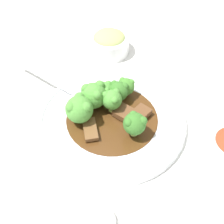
# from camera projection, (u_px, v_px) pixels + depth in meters

# --- Properties ---
(ground_plane) EXTENTS (4.00, 4.00, 0.00)m
(ground_plane) POSITION_uv_depth(u_px,v_px,m) (112.00, 123.00, 0.66)
(ground_plane) COLOR white
(main_plate) EXTENTS (0.31, 0.31, 0.02)m
(main_plate) POSITION_uv_depth(u_px,v_px,m) (112.00, 120.00, 0.65)
(main_plate) COLOR white
(main_plate) RESTS_ON ground_plane
(beef_strip_0) EXTENTS (0.05, 0.03, 0.01)m
(beef_strip_0) POSITION_uv_depth(u_px,v_px,m) (139.00, 115.00, 0.64)
(beef_strip_0) COLOR brown
(beef_strip_0) RESTS_ON main_plate
(beef_strip_1) EXTENTS (0.06, 0.06, 0.01)m
(beef_strip_1) POSITION_uv_depth(u_px,v_px,m) (90.00, 129.00, 0.62)
(beef_strip_1) COLOR brown
(beef_strip_1) RESTS_ON main_plate
(beef_strip_2) EXTENTS (0.04, 0.05, 0.01)m
(beef_strip_2) POSITION_uv_depth(u_px,v_px,m) (126.00, 113.00, 0.64)
(beef_strip_2) COLOR brown
(beef_strip_2) RESTS_ON main_plate
(broccoli_floret_0) EXTENTS (0.04, 0.04, 0.05)m
(broccoli_floret_0) POSITION_uv_depth(u_px,v_px,m) (112.00, 99.00, 0.63)
(broccoli_floret_0) COLOR #8EB756
(broccoli_floret_0) RESTS_ON main_plate
(broccoli_floret_1) EXTENTS (0.06, 0.06, 0.06)m
(broccoli_floret_1) POSITION_uv_depth(u_px,v_px,m) (79.00, 109.00, 0.61)
(broccoli_floret_1) COLOR #8EB756
(broccoli_floret_1) RESTS_ON main_plate
(broccoli_floret_2) EXTENTS (0.04, 0.04, 0.05)m
(broccoli_floret_2) POSITION_uv_depth(u_px,v_px,m) (118.00, 91.00, 0.66)
(broccoli_floret_2) COLOR #7FA84C
(broccoli_floret_2) RESTS_ON main_plate
(broccoli_floret_3) EXTENTS (0.04, 0.04, 0.04)m
(broccoli_floret_3) POSITION_uv_depth(u_px,v_px,m) (105.00, 90.00, 0.66)
(broccoli_floret_3) COLOR #8EB756
(broccoli_floret_3) RESTS_ON main_plate
(broccoli_floret_4) EXTENTS (0.04, 0.04, 0.05)m
(broccoli_floret_4) POSITION_uv_depth(u_px,v_px,m) (135.00, 123.00, 0.59)
(broccoli_floret_4) COLOR #8EB756
(broccoli_floret_4) RESTS_ON main_plate
(broccoli_floret_5) EXTENTS (0.04, 0.04, 0.04)m
(broccoli_floret_5) POSITION_uv_depth(u_px,v_px,m) (126.00, 86.00, 0.67)
(broccoli_floret_5) COLOR #8EB756
(broccoli_floret_5) RESTS_ON main_plate
(broccoli_floret_6) EXTENTS (0.05, 0.05, 0.06)m
(broccoli_floret_6) POSITION_uv_depth(u_px,v_px,m) (94.00, 94.00, 0.64)
(broccoli_floret_6) COLOR #7FA84C
(broccoli_floret_6) RESTS_ON main_plate
(serving_spoon) EXTENTS (0.05, 0.24, 0.01)m
(serving_spoon) POSITION_uv_depth(u_px,v_px,m) (76.00, 95.00, 0.68)
(serving_spoon) COLOR silver
(serving_spoon) RESTS_ON main_plate
(side_bowl_appetizer) EXTENTS (0.10, 0.10, 0.06)m
(side_bowl_appetizer) POSITION_uv_depth(u_px,v_px,m) (109.00, 42.00, 0.80)
(side_bowl_appetizer) COLOR white
(side_bowl_appetizer) RESTS_ON ground_plane
(sauce_dish) EXTENTS (0.08, 0.08, 0.01)m
(sauce_dish) POSITION_uv_depth(u_px,v_px,m) (92.00, 224.00, 0.51)
(sauce_dish) COLOR white
(sauce_dish) RESTS_ON ground_plane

